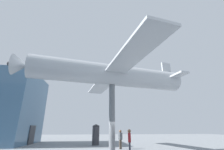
{
  "coord_description": "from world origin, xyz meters",
  "views": [
    {
      "loc": [
        -13.87,
        1.65,
        1.98
      ],
      "look_at": [
        0.0,
        0.0,
        6.95
      ],
      "focal_mm": 24.0,
      "sensor_mm": 36.0,
      "label": 1
    }
  ],
  "objects": [
    {
      "name": "visitor_person",
      "position": [
        2.42,
        -1.15,
        1.06
      ],
      "size": [
        0.42,
        0.45,
        1.81
      ],
      "rotation": [
        0.0,
        0.0,
        5.37
      ],
      "color": "#4C4238",
      "rests_on": "ground_plane"
    },
    {
      "name": "suspended_airplane",
      "position": [
        -0.05,
        0.27,
        6.95
      ],
      "size": [
        16.79,
        16.4,
        3.25
      ],
      "rotation": [
        0.0,
        0.0,
        0.2
      ],
      "color": "#B2B7BC",
      "rests_on": "support_pylon_central"
    },
    {
      "name": "visitor_second",
      "position": [
        -1.01,
        -1.31,
        1.11
      ],
      "size": [
        0.44,
        0.32,
        1.89
      ],
      "rotation": [
        0.0,
        0.0,
        2.88
      ],
      "color": "#383842",
      "rests_on": "ground_plane"
    },
    {
      "name": "info_kiosk",
      "position": [
        6.45,
        1.29,
        1.26
      ],
      "size": [
        1.01,
        1.01,
        2.46
      ],
      "color": "#333338",
      "rests_on": "ground_plane"
    },
    {
      "name": "support_pylon_central",
      "position": [
        0.0,
        0.0,
        2.95
      ],
      "size": [
        0.55,
        0.55,
        5.9
      ],
      "color": "slate",
      "rests_on": "ground_plane"
    }
  ]
}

